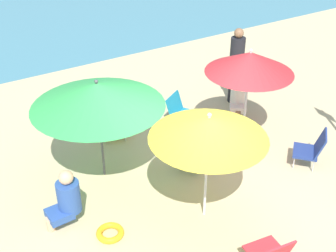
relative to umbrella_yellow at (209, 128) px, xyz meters
The scene contains 13 objects.
ground_plane 1.71m from the umbrella_yellow, 42.00° to the left, with size 40.00×40.00×0.00m, color #CCB789.
umbrella_yellow is the anchor object (origin of this frame).
umbrella_green 1.98m from the umbrella_yellow, 116.56° to the left, with size 2.18×2.18×1.84m.
umbrella_red 2.28m from the umbrella_yellow, 34.61° to the left, with size 1.62×1.62×1.94m.
beach_chair_a 2.70m from the umbrella_yellow, ahead, with size 0.73×0.73×0.69m.
beach_chair_b 1.78m from the umbrella_yellow, 64.35° to the left, with size 0.72×0.66×0.57m.
beach_chair_c 3.10m from the umbrella_yellow, 64.28° to the left, with size 0.75×0.75×0.62m.
beach_chair_d 1.85m from the umbrella_yellow, 86.78° to the right, with size 0.55×0.55×0.61m.
beach_chair_e 3.16m from the umbrella_yellow, 92.36° to the left, with size 0.69×0.70×0.58m.
person_a 2.37m from the umbrella_yellow, 152.80° to the left, with size 0.57×0.37×0.95m.
person_b 3.53m from the umbrella_yellow, 41.31° to the left, with size 0.53×0.56×0.90m.
person_c 4.00m from the umbrella_yellow, 43.89° to the left, with size 0.32×0.32×1.73m.
swim_ring 2.15m from the umbrella_yellow, 165.76° to the left, with size 0.42×0.42×0.09m, color yellow.
Camera 1 is at (-3.73, -4.54, 4.77)m, focal length 47.20 mm.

